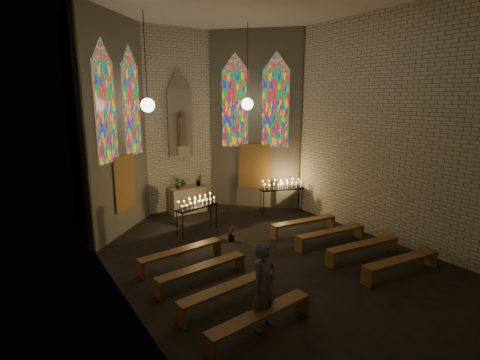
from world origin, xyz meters
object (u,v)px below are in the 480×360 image
object	(u,v)px
altar	(188,200)
visitor	(264,286)
votive_stand_right	(282,186)
aisle_flower_pot	(231,234)
votive_stand_left	(197,204)

from	to	relation	value
altar	visitor	xyz separation A→B (m)	(-2.03, -7.71, 0.38)
votive_stand_right	visitor	bearing A→B (deg)	-115.91
aisle_flower_pot	votive_stand_right	distance (m)	3.57
visitor	votive_stand_right	bearing A→B (deg)	34.00
votive_stand_left	visitor	bearing A→B (deg)	-117.77
altar	aisle_flower_pot	size ratio (longest dim) A/B	3.20
votive_stand_right	visitor	world-z (taller)	visitor
altar	votive_stand_left	bearing A→B (deg)	-107.76
aisle_flower_pot	visitor	bearing A→B (deg)	-113.83
visitor	aisle_flower_pot	bearing A→B (deg)	52.16
visitor	votive_stand_left	bearing A→B (deg)	62.59
altar	aisle_flower_pot	bearing A→B (deg)	-92.83
votive_stand_left	aisle_flower_pot	bearing A→B (deg)	-79.98
altar	votive_stand_right	bearing A→B (deg)	-35.37
votive_stand_right	visitor	size ratio (longest dim) A/B	0.99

